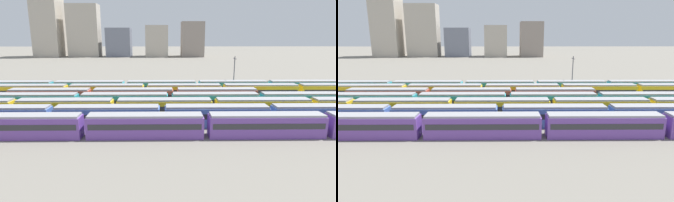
{
  "view_description": "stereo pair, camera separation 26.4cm",
  "coord_description": "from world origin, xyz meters",
  "views": [
    {
      "loc": [
        27.92,
        -41.66,
        15.86
      ],
      "look_at": [
        28.77,
        15.6,
        2.04
      ],
      "focal_mm": 30.01,
      "sensor_mm": 36.0,
      "label": 1
    },
    {
      "loc": [
        28.18,
        -41.66,
        15.86
      ],
      "look_at": [
        28.77,
        15.6,
        2.04
      ],
      "focal_mm": 30.01,
      "sensor_mm": 36.0,
      "label": 2
    }
  ],
  "objects": [
    {
      "name": "catenary_pole_1",
      "position": [
        47.06,
        34.06,
        5.48
      ],
      "size": [
        0.24,
        3.2,
        9.88
      ],
      "color": "#4C4C51",
      "rests_on": "ground_plane"
    },
    {
      "name": "distant_building_0",
      "position": [
        -51.36,
        159.16,
        24.55
      ],
      "size": [
        17.27,
        18.57,
        49.09
      ],
      "primitive_type": "cube",
      "color": "#B2A899",
      "rests_on": "ground_plane"
    },
    {
      "name": "distant_building_2",
      "position": [
        -3.29,
        159.16,
        9.81
      ],
      "size": [
        16.73,
        14.05,
        19.63
      ],
      "primitive_type": "cube",
      "color": "slate",
      "rests_on": "ground_plane"
    },
    {
      "name": "train_track_2",
      "position": [
        28.02,
        10.4,
        1.9
      ],
      "size": [
        93.6,
        3.06,
        3.75
      ],
      "color": "yellow",
      "rests_on": "ground_plane"
    },
    {
      "name": "ground_plane",
      "position": [
        0.0,
        15.6,
        0.0
      ],
      "size": [
        600.0,
        600.0,
        0.0
      ],
      "primitive_type": "plane",
      "color": "slate"
    },
    {
      "name": "train_track_6",
      "position": [
        27.29,
        31.2,
        1.9
      ],
      "size": [
        93.6,
        3.06,
        3.75
      ],
      "color": "teal",
      "rests_on": "ground_plane"
    },
    {
      "name": "train_track_1",
      "position": [
        46.51,
        5.2,
        1.9
      ],
      "size": [
        112.5,
        3.06,
        3.75
      ],
      "color": "#4C70BC",
      "rests_on": "ground_plane"
    },
    {
      "name": "distant_building_3",
      "position": [
        23.22,
        159.16,
        10.64
      ],
      "size": [
        15.31,
        17.98,
        21.28
      ],
      "primitive_type": "cube",
      "color": "#B2A899",
      "rests_on": "ground_plane"
    },
    {
      "name": "train_track_5",
      "position": [
        32.87,
        26.0,
        1.9
      ],
      "size": [
        93.6,
        3.06,
        3.75
      ],
      "color": "yellow",
      "rests_on": "ground_plane"
    },
    {
      "name": "train_track_3",
      "position": [
        29.18,
        15.6,
        1.9
      ],
      "size": [
        74.7,
        3.06,
        3.75
      ],
      "color": "teal",
      "rests_on": "ground_plane"
    },
    {
      "name": "distant_building_4",
      "position": [
        47.91,
        159.16,
        11.88
      ],
      "size": [
        15.28,
        17.15,
        23.77
      ],
      "primitive_type": "cube",
      "color": "gray",
      "rests_on": "ground_plane"
    },
    {
      "name": "train_track_4",
      "position": [
        21.02,
        20.8,
        1.9
      ],
      "size": [
        55.8,
        3.06,
        3.75
      ],
      "color": "#BC4C38",
      "rests_on": "ground_plane"
    },
    {
      "name": "distant_building_1",
      "position": [
        -27.15,
        159.16,
        17.62
      ],
      "size": [
        20.98,
        12.45,
        35.24
      ],
      "primitive_type": "cube",
      "color": "#B2A899",
      "rests_on": "ground_plane"
    },
    {
      "name": "train_track_0",
      "position": [
        25.01,
        0.0,
        1.9
      ],
      "size": [
        93.6,
        3.06,
        3.75
      ],
      "color": "#6B429E",
      "rests_on": "ground_plane"
    }
  ]
}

